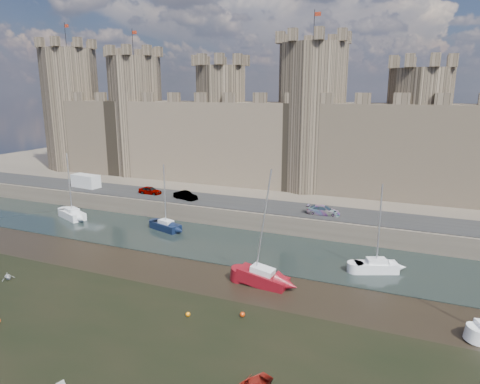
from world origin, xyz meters
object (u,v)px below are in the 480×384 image
Objects in this scene: car_1 at (185,196)px; sailboat_1 at (166,225)px; car_0 at (150,190)px; sailboat_0 at (72,214)px; car_2 at (323,210)px; van at (86,181)px; sailboat_2 at (376,266)px; sailboat_4 at (263,277)px.

sailboat_1 is (1.06, -7.16, -2.42)m from car_1.
car_0 is 6.91m from car_1.
sailboat_0 is at bearing 133.37° from car_1.
sailboat_0 is (-14.65, -7.82, -2.39)m from car_1.
car_2 is 0.86× the size of van.
car_1 is 19.54m from van.
car_2 is at bearing 35.29° from sailboat_0.
sailboat_1 reaches higher than car_0.
car_2 is 40.17m from van.
sailboat_0 is 1.07× the size of sailboat_1.
sailboat_2 is 12.24m from sailboat_4.
car_2 is at bearing 6.00° from van.
sailboat_0 reaches higher than car_1.
van is 0.44× the size of sailboat_4.
car_0 is 0.41× the size of sailboat_1.
car_0 is 0.32× the size of sailboat_4.
car_0 is 37.16m from sailboat_2.
car_2 is at bearing 37.64° from sailboat_1.
car_2 is 0.47× the size of sailboat_2.
van is 22.21m from sailboat_1.
sailboat_4 reaches higher than sailboat_1.
sailboat_1 is (7.92, -7.99, -2.40)m from car_0.
sailboat_4 is at bearing 170.68° from car_2.
sailboat_4 reaches higher than car_1.
van is 49.35m from sailboat_2.
sailboat_2 reaches higher than sailboat_1.
car_0 is 0.94× the size of car_1.
sailboat_1 is at bearing 153.56° from sailboat_4.
car_2 is 13.25m from sailboat_2.
van is (-40.17, 0.64, 0.47)m from car_2.
sailboat_4 is (18.68, -17.70, -2.33)m from car_1.
car_2 is 0.48× the size of sailboat_1.
car_0 is at bearing 70.73° from sailboat_0.
van is 0.56× the size of sailboat_1.
car_0 is 11.50m from sailboat_1.
car_2 is 36.24m from sailboat_0.
car_0 reaches higher than car_2.
car_1 is at bearing 140.97° from sailboat_4.
car_1 is 20.64m from car_2.
van is at bearing 176.61° from sailboat_1.
sailboat_2 is at bearing 19.35° from sailboat_0.
sailboat_0 is at bearing 139.41° from car_0.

